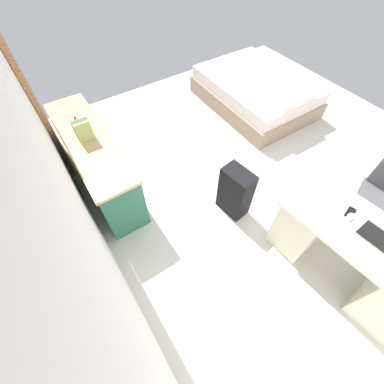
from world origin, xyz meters
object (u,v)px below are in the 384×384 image
at_px(desk, 349,253).
at_px(bed, 256,92).
at_px(office_chair, 380,201).
at_px(computer_mouse, 351,217).
at_px(cell_phone_by_mouse, 350,213).
at_px(suitcase_black, 235,192).
at_px(laptop, 379,238).
at_px(credenza, 97,162).
at_px(figurine_small, 76,119).

xyz_separation_m(desk, bed, (2.70, -1.28, -0.14)).
bearing_deg(office_chair, computer_mouse, 88.86).
relative_size(computer_mouse, cell_phone_by_mouse, 0.74).
relative_size(suitcase_black, computer_mouse, 6.65).
bearing_deg(office_chair, cell_phone_by_mouse, 86.35).
xyz_separation_m(laptop, computer_mouse, (0.26, -0.02, -0.03)).
relative_size(office_chair, bed, 0.49).
relative_size(office_chair, credenza, 0.52).
bearing_deg(cell_phone_by_mouse, bed, -40.30).
height_order(computer_mouse, figurine_small, figurine_small).
height_order(desk, laptop, laptop).
bearing_deg(credenza, desk, -147.38).
bearing_deg(credenza, office_chair, -134.05).
xyz_separation_m(desk, laptop, (-0.06, 0.00, 0.40)).
xyz_separation_m(credenza, computer_mouse, (-2.25, -1.59, 0.36)).
relative_size(office_chair, computer_mouse, 9.40).
height_order(desk, figurine_small, figurine_small).
distance_m(suitcase_black, laptop, 1.40).
height_order(office_chair, credenza, office_chair).
bearing_deg(figurine_small, suitcase_black, -143.50).
distance_m(desk, bed, 2.99).
relative_size(suitcase_black, laptop, 2.01).
xyz_separation_m(bed, suitcase_black, (-1.50, 1.70, 0.09)).
height_order(bed, laptop, laptop).
bearing_deg(desk, credenza, 32.62).
distance_m(desk, suitcase_black, 1.27).
distance_m(office_chair, credenza, 3.26).
distance_m(laptop, figurine_small, 3.23).
xyz_separation_m(computer_mouse, cell_phone_by_mouse, (0.03, -0.04, -0.01)).
relative_size(laptop, figurine_small, 3.00).
bearing_deg(computer_mouse, bed, -32.66).
height_order(credenza, cell_phone_by_mouse, credenza).
xyz_separation_m(office_chair, laptop, (-0.25, 0.77, 0.37)).
bearing_deg(office_chair, credenza, 45.95).
xyz_separation_m(desk, figurine_small, (2.77, 1.58, 0.46)).
relative_size(laptop, computer_mouse, 3.30).
bearing_deg(cell_phone_by_mouse, desk, 152.31).
height_order(bed, computer_mouse, computer_mouse).
xyz_separation_m(bed, laptop, (-2.75, 1.29, 0.54)).
bearing_deg(credenza, computer_mouse, -144.80).
bearing_deg(office_chair, bed, -11.60).
relative_size(bed, suitcase_black, 2.89).
xyz_separation_m(desk, computer_mouse, (0.21, -0.02, 0.37)).
bearing_deg(bed, cell_phone_by_mouse, 153.52).
relative_size(desk, figurine_small, 13.62).
bearing_deg(office_chair, desk, 103.99).
distance_m(desk, credenza, 2.92).
xyz_separation_m(laptop, cell_phone_by_mouse, (0.29, -0.06, -0.04)).
height_order(credenza, figurine_small, figurine_small).
relative_size(office_chair, figurine_small, 8.55).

